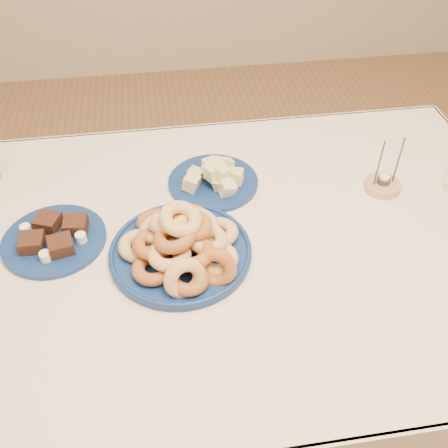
{
  "coord_description": "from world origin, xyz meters",
  "views": [
    {
      "loc": [
        -0.13,
        -0.9,
        1.66
      ],
      "look_at": [
        0.0,
        -0.05,
        0.85
      ],
      "focal_mm": 40.0,
      "sensor_mm": 36.0,
      "label": 1
    }
  ],
  "objects": [
    {
      "name": "ground",
      "position": [
        0.0,
        0.0,
        0.0
      ],
      "size": [
        5.0,
        5.0,
        0.0
      ],
      "primitive_type": "plane",
      "color": "olive",
      "rests_on": "ground"
    },
    {
      "name": "dining_table",
      "position": [
        0.0,
        0.0,
        0.64
      ],
      "size": [
        1.71,
        1.11,
        0.75
      ],
      "color": "brown",
      "rests_on": "ground"
    },
    {
      "name": "donut_platter",
      "position": [
        -0.1,
        -0.05,
        0.79
      ],
      "size": [
        0.41,
        0.41,
        0.16
      ],
      "rotation": [
        0.0,
        0.0,
        0.16
      ],
      "color": "navy",
      "rests_on": "dining_table"
    },
    {
      "name": "melon_plate",
      "position": [
        0.01,
        0.22,
        0.77
      ],
      "size": [
        0.29,
        0.29,
        0.09
      ],
      "rotation": [
        0.0,
        0.0,
        -0.11
      ],
      "color": "navy",
      "rests_on": "dining_table"
    },
    {
      "name": "brownie_plate",
      "position": [
        -0.42,
        0.05,
        0.76
      ],
      "size": [
        0.3,
        0.3,
        0.05
      ],
      "rotation": [
        0.0,
        0.0,
        -0.14
      ],
      "color": "navy",
      "rests_on": "dining_table"
    },
    {
      "name": "candle_holder",
      "position": [
        0.49,
        0.13,
        0.77
      ],
      "size": [
        0.11,
        0.11,
        0.17
      ],
      "rotation": [
        0.0,
        0.0,
        0.1
      ],
      "color": "tan",
      "rests_on": "dining_table"
    }
  ]
}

